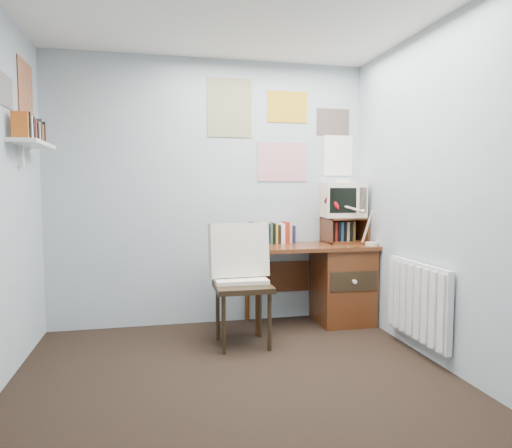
{
  "coord_description": "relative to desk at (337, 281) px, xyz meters",
  "views": [
    {
      "loc": [
        -0.52,
        -2.58,
        1.29
      ],
      "look_at": [
        0.27,
        1.01,
        1.0
      ],
      "focal_mm": 32.0,
      "sensor_mm": 36.0,
      "label": 1
    }
  ],
  "objects": [
    {
      "name": "right_wall",
      "position": [
        0.33,
        -1.48,
        0.84
      ],
      "size": [
        0.02,
        3.5,
        2.5
      ],
      "primitive_type": "cube",
      "color": "#A5B5BD",
      "rests_on": "ground"
    },
    {
      "name": "back_wall",
      "position": [
        -1.17,
        0.27,
        0.84
      ],
      "size": [
        3.0,
        0.02,
        2.5
      ],
      "primitive_type": "cube",
      "color": "#A5B5BD",
      "rests_on": "ground"
    },
    {
      "name": "desk_lamp",
      "position": [
        0.27,
        -0.18,
        0.57
      ],
      "size": [
        0.33,
        0.3,
        0.43
      ],
      "primitive_type": "cube",
      "rotation": [
        0.0,
        0.0,
        -0.15
      ],
      "color": "#B70C15",
      "rests_on": "desk"
    },
    {
      "name": "book_row",
      "position": [
        -0.51,
        0.18,
        0.46
      ],
      "size": [
        0.6,
        0.14,
        0.22
      ],
      "primitive_type": "cube",
      "color": "#5D2D15",
      "rests_on": "desk"
    },
    {
      "name": "radiator",
      "position": [
        0.29,
        -0.93,
        0.01
      ],
      "size": [
        0.09,
        0.8,
        0.6
      ],
      "primitive_type": "cube",
      "color": "white",
      "rests_on": "right_wall"
    },
    {
      "name": "desk",
      "position": [
        0.0,
        0.0,
        0.0
      ],
      "size": [
        1.2,
        0.55,
        0.76
      ],
      "color": "#5D2D15",
      "rests_on": "ground"
    },
    {
      "name": "desk_chair",
      "position": [
        -1.0,
        -0.44,
        0.08
      ],
      "size": [
        0.5,
        0.48,
        0.97
      ],
      "primitive_type": "cube",
      "rotation": [
        0.0,
        0.0,
        -0.0
      ],
      "color": "black",
      "rests_on": "ground"
    },
    {
      "name": "posters_back",
      "position": [
        -0.47,
        0.26,
        1.44
      ],
      "size": [
        1.2,
        0.01,
        0.9
      ],
      "primitive_type": "cube",
      "color": "white",
      "rests_on": "back_wall"
    },
    {
      "name": "wall_shelf",
      "position": [
        -2.57,
        -0.38,
        1.21
      ],
      "size": [
        0.2,
        0.62,
        0.24
      ],
      "primitive_type": "cube",
      "color": "white",
      "rests_on": "left_wall"
    },
    {
      "name": "tv_riser",
      "position": [
        0.12,
        0.11,
        0.48
      ],
      "size": [
        0.4,
        0.3,
        0.25
      ],
      "primitive_type": "cube",
      "color": "#5D2D15",
      "rests_on": "desk"
    },
    {
      "name": "ground",
      "position": [
        -1.17,
        -1.48,
        -0.41
      ],
      "size": [
        3.5,
        3.5,
        0.0
      ],
      "primitive_type": "plane",
      "color": "black",
      "rests_on": "ground"
    },
    {
      "name": "posters_left",
      "position": [
        -2.67,
        -0.38,
        1.59
      ],
      "size": [
        0.01,
        0.7,
        0.6
      ],
      "primitive_type": "cube",
      "color": "white",
      "rests_on": "left_wall"
    },
    {
      "name": "crt_tv",
      "position": [
        0.1,
        0.13,
        0.79
      ],
      "size": [
        0.43,
        0.4,
        0.37
      ],
      "primitive_type": "cube",
      "rotation": [
        0.0,
        0.0,
        -0.12
      ],
      "color": "beige",
      "rests_on": "tv_riser"
    }
  ]
}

